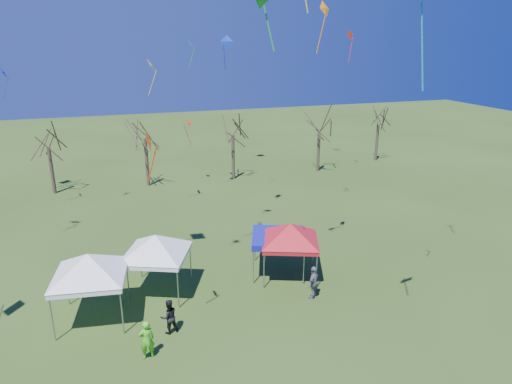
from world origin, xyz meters
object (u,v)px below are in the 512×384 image
(tent_white_mid, at_px, (155,239))
(tree_5, at_px, (380,111))
(tree_2, at_px, (144,120))
(tent_white_west, at_px, (88,259))
(tree_4, at_px, (320,114))
(person_green, at_px, (147,340))
(tent_blue, at_px, (278,238))
(tree_1, at_px, (46,131))
(tent_red, at_px, (290,227))
(person_dark, at_px, (169,317))
(tree_3, at_px, (233,119))
(person_grey, at_px, (314,282))

(tent_white_mid, bearing_deg, tree_5, 38.53)
(tree_2, distance_m, tent_white_west, 22.41)
(tree_4, distance_m, person_green, 32.66)
(tent_blue, bearing_deg, tree_2, 106.25)
(tree_1, relative_size, tent_white_mid, 1.80)
(tree_4, bearing_deg, tent_white_mid, -133.92)
(tent_red, height_order, person_dark, tent_red)
(tent_white_west, bearing_deg, tree_4, 43.64)
(person_dark, bearing_deg, tent_red, -167.32)
(tree_1, height_order, tree_3, tree_3)
(tree_2, height_order, tree_3, tree_2)
(tree_3, relative_size, person_dark, 4.56)
(tent_white_mid, xyz_separation_m, person_grey, (7.92, -3.22, -2.28))
(tree_2, xyz_separation_m, person_green, (-2.40, -25.59, -5.37))
(tree_2, bearing_deg, tent_red, -73.10)
(tent_blue, bearing_deg, tent_red, -56.77)
(tree_4, distance_m, tent_blue, 23.26)
(tent_white_west, bearing_deg, tent_white_mid, 25.46)
(tent_blue, bearing_deg, tree_4, 58.78)
(tree_2, height_order, tent_red, tree_2)
(tent_white_west, distance_m, person_grey, 11.66)
(tree_1, bearing_deg, tree_3, -2.06)
(tent_white_west, relative_size, tent_white_mid, 1.11)
(tree_1, xyz_separation_m, person_grey, (15.03, -23.61, -4.85))
(tree_5, relative_size, tent_blue, 1.90)
(tree_5, bearing_deg, tent_white_mid, -141.47)
(tree_5, xyz_separation_m, tent_white_west, (-30.75, -23.41, -2.38))
(tree_1, bearing_deg, tent_red, -55.00)
(tent_red, height_order, tent_blue, tent_red)
(tree_5, height_order, tent_blue, tree_5)
(tree_1, xyz_separation_m, person_dark, (7.17, -24.32, -4.92))
(tree_3, bearing_deg, person_dark, -112.11)
(tree_1, relative_size, tree_4, 0.96)
(tree_4, xyz_separation_m, tent_red, (-11.43, -20.33, -2.91))
(tree_5, bearing_deg, person_grey, -127.86)
(tree_1, xyz_separation_m, tree_5, (34.49, 1.42, -0.06))
(tree_4, bearing_deg, person_green, -128.60)
(tent_white_mid, height_order, person_grey, tent_white_mid)
(tree_4, height_order, person_dark, tree_4)
(tree_2, distance_m, tent_red, 21.86)
(tree_2, xyz_separation_m, tent_red, (6.29, -20.70, -3.14))
(person_grey, bearing_deg, tree_2, -114.97)
(tent_blue, bearing_deg, person_dark, -150.20)
(tree_4, bearing_deg, tent_white_west, -136.36)
(tree_1, relative_size, tree_3, 0.95)
(tree_4, relative_size, tent_white_mid, 1.88)
(tree_2, xyz_separation_m, tree_3, (8.40, -0.33, -0.21))
(person_grey, bearing_deg, tent_blue, -117.31)
(tree_2, xyz_separation_m, person_grey, (6.63, -23.34, -5.35))
(tree_1, relative_size, person_grey, 4.00)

